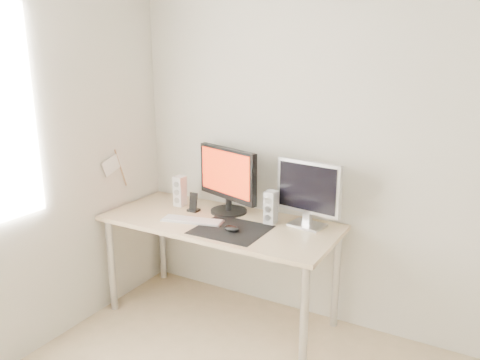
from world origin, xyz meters
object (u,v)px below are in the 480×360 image
at_px(second_monitor, 308,191).
at_px(keyboard, 192,220).
at_px(main_monitor, 228,178).
at_px(speaker_left, 180,191).
at_px(speaker_right, 271,207).
at_px(phone_dock, 193,206).
at_px(mouse, 231,229).
at_px(desk, 220,231).

xyz_separation_m(second_monitor, keyboard, (-0.71, -0.30, -0.23)).
bearing_deg(main_monitor, speaker_left, -174.70).
relative_size(speaker_right, phone_dock, 1.62).
bearing_deg(mouse, speaker_left, 155.30).
relative_size(desk, second_monitor, 3.55).
xyz_separation_m(desk, keyboard, (-0.15, -0.10, 0.09)).
bearing_deg(mouse, keyboard, 173.57).
xyz_separation_m(mouse, phone_dock, (-0.44, 0.21, 0.02)).
distance_m(speaker_right, keyboard, 0.53).
relative_size(mouse, second_monitor, 0.23).
bearing_deg(speaker_left, mouse, -24.70).
bearing_deg(second_monitor, keyboard, -157.28).
xyz_separation_m(desk, speaker_left, (-0.43, 0.14, 0.19)).
distance_m(main_monitor, speaker_right, 0.39).
bearing_deg(desk, speaker_left, 162.39).
xyz_separation_m(mouse, desk, (-0.17, 0.14, -0.10)).
distance_m(second_monitor, speaker_left, 0.99).
bearing_deg(keyboard, main_monitor, 67.59).
xyz_separation_m(speaker_right, phone_dock, (-0.59, -0.05, -0.07)).
xyz_separation_m(speaker_left, phone_dock, (0.16, -0.06, -0.07)).
bearing_deg(second_monitor, phone_dock, -171.87).
height_order(mouse, second_monitor, second_monitor).
xyz_separation_m(desk, main_monitor, (-0.04, 0.17, 0.33)).
height_order(main_monitor, speaker_right, main_monitor).
distance_m(mouse, speaker_left, 0.67).
relative_size(speaker_left, speaker_right, 1.00).
xyz_separation_m(mouse, speaker_left, (-0.60, 0.28, 0.09)).
relative_size(main_monitor, second_monitor, 1.18).
height_order(mouse, phone_dock, phone_dock).
relative_size(mouse, speaker_right, 0.46).
xyz_separation_m(mouse, main_monitor, (-0.21, 0.31, 0.23)).
distance_m(mouse, desk, 0.25).
height_order(main_monitor, second_monitor, main_monitor).
relative_size(main_monitor, speaker_left, 2.39).
xyz_separation_m(desk, speaker_right, (0.32, 0.12, 0.19)).
distance_m(desk, main_monitor, 0.38).
distance_m(mouse, phone_dock, 0.49).
relative_size(desk, keyboard, 3.67).
bearing_deg(speaker_right, speaker_left, 178.96).
relative_size(main_monitor, keyboard, 1.23).
bearing_deg(second_monitor, mouse, -138.90).
bearing_deg(keyboard, speaker_right, 25.47).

